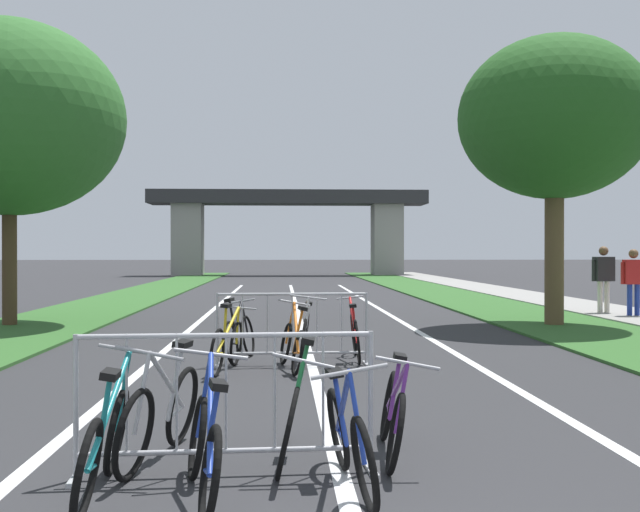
% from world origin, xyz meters
% --- Properties ---
extents(grass_verge_left, '(2.87, 62.05, 0.05)m').
position_xyz_m(grass_verge_left, '(-5.73, 25.39, 0.03)').
color(grass_verge_left, '#2D5B26').
rests_on(grass_verge_left, ground).
extents(grass_verge_right, '(2.87, 62.05, 0.05)m').
position_xyz_m(grass_verge_right, '(5.73, 25.39, 0.03)').
color(grass_verge_right, '#2D5B26').
rests_on(grass_verge_right, ground).
extents(sidewalk_path_right, '(2.30, 62.05, 0.08)m').
position_xyz_m(sidewalk_path_right, '(8.31, 25.39, 0.04)').
color(sidewalk_path_right, gray).
rests_on(sidewalk_path_right, ground).
extents(lane_stripe_center, '(0.14, 35.90, 0.01)m').
position_xyz_m(lane_stripe_center, '(0.00, 17.95, 0.00)').
color(lane_stripe_center, silver).
rests_on(lane_stripe_center, ground).
extents(lane_stripe_right_lane, '(0.14, 35.90, 0.01)m').
position_xyz_m(lane_stripe_right_lane, '(2.36, 17.95, 0.00)').
color(lane_stripe_right_lane, silver).
rests_on(lane_stripe_right_lane, ground).
extents(lane_stripe_left_lane, '(0.14, 35.90, 0.01)m').
position_xyz_m(lane_stripe_left_lane, '(-2.36, 17.95, 0.00)').
color(lane_stripe_left_lane, silver).
rests_on(lane_stripe_left_lane, ground).
extents(overpass_bridge, '(18.77, 3.14, 5.76)m').
position_xyz_m(overpass_bridge, '(0.00, 51.28, 3.98)').
color(overpass_bridge, '#2D2D30').
rests_on(overpass_bridge, ground).
extents(tree_left_cypress_far, '(5.00, 5.00, 6.68)m').
position_xyz_m(tree_left_cypress_far, '(-6.36, 15.13, 4.55)').
color(tree_left_cypress_far, '#4C3823').
rests_on(tree_left_cypress_far, ground).
extents(tree_right_pine_far, '(4.20, 4.20, 6.36)m').
position_xyz_m(tree_right_pine_far, '(5.54, 14.64, 4.55)').
color(tree_right_pine_far, brown).
rests_on(tree_right_pine_far, ground).
extents(crowd_barrier_nearest, '(2.23, 0.56, 1.05)m').
position_xyz_m(crowd_barrier_nearest, '(-0.84, 3.48, 0.52)').
color(crowd_barrier_nearest, '#ADADB2').
rests_on(crowd_barrier_nearest, ground).
extents(crowd_barrier_second, '(2.22, 0.49, 1.05)m').
position_xyz_m(crowd_barrier_second, '(-0.28, 9.03, 0.52)').
color(crowd_barrier_second, '#ADADB2').
rests_on(crowd_barrier_second, ground).
extents(bicycle_blue_0, '(0.53, 1.60, 0.97)m').
position_xyz_m(bicycle_blue_0, '(-0.95, 2.89, 0.35)').
color(bicycle_blue_0, black).
rests_on(bicycle_blue_0, ground).
extents(bicycle_red_1, '(0.42, 1.70, 0.95)m').
position_xyz_m(bicycle_red_1, '(0.68, 9.58, 0.37)').
color(bicycle_red_1, black).
rests_on(bicycle_red_1, ground).
extents(bicycle_black_2, '(0.46, 1.66, 0.96)m').
position_xyz_m(bicycle_black_2, '(-1.07, 9.51, 0.37)').
color(bicycle_black_2, black).
rests_on(bicycle_black_2, ground).
extents(bicycle_silver_3, '(0.51, 1.72, 0.97)m').
position_xyz_m(bicycle_silver_3, '(-1.37, 3.87, 0.37)').
color(bicycle_silver_3, black).
rests_on(bicycle_silver_3, ground).
extents(bicycle_green_4, '(0.46, 1.77, 0.95)m').
position_xyz_m(bicycle_green_4, '(-0.35, 3.87, 0.38)').
color(bicycle_green_4, black).
rests_on(bicycle_green_4, ground).
extents(bicycle_purple_5, '(0.48, 1.66, 0.87)m').
position_xyz_m(bicycle_purple_5, '(0.45, 3.95, 0.34)').
color(bicycle_purple_5, black).
rests_on(bicycle_purple_5, ground).
extents(bicycle_yellow_6, '(0.59, 1.67, 0.95)m').
position_xyz_m(bicycle_yellow_6, '(-1.18, 8.48, 0.37)').
color(bicycle_yellow_6, black).
rests_on(bicycle_yellow_6, ground).
extents(bicycle_teal_7, '(0.45, 1.70, 0.98)m').
position_xyz_m(bicycle_teal_7, '(-1.62, 3.00, 0.36)').
color(bicycle_teal_7, black).
rests_on(bicycle_teal_7, ground).
extents(bicycle_orange_8, '(0.48, 1.69, 0.96)m').
position_xyz_m(bicycle_orange_8, '(-0.28, 8.56, 0.35)').
color(bicycle_orange_8, black).
rests_on(bicycle_orange_8, ground).
extents(bicycle_white_9, '(0.53, 1.72, 1.03)m').
position_xyz_m(bicycle_white_9, '(-0.09, 9.38, 0.39)').
color(bicycle_white_9, black).
rests_on(bicycle_white_9, ground).
extents(bicycle_blue_10, '(0.50, 1.62, 0.94)m').
position_xyz_m(bicycle_blue_10, '(0.03, 3.08, 0.35)').
color(bicycle_blue_10, black).
rests_on(bicycle_blue_10, ground).
extents(pedestrian_in_red_jacket, '(0.64, 0.35, 1.78)m').
position_xyz_m(pedestrian_in_red_jacket, '(7.81, 17.43, 1.08)').
color(pedestrian_in_red_jacket, beige).
rests_on(pedestrian_in_red_jacket, ground).
extents(pedestrian_waiting, '(0.62, 0.31, 1.70)m').
position_xyz_m(pedestrian_waiting, '(8.15, 16.48, 1.04)').
color(pedestrian_waiting, navy).
rests_on(pedestrian_waiting, ground).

